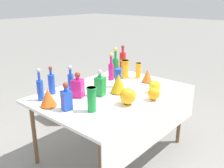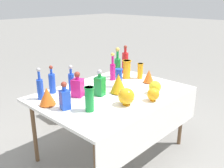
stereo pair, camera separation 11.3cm
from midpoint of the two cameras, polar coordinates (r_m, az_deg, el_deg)
The scene contains 25 objects.
ground_plane at distance 3.10m, azimuth 1.08°, elevation -15.19°, with size 40.00×40.00×0.00m, color gray.
display_table at distance 2.74m, azimuth 1.84°, elevation -3.36°, with size 1.62×1.19×0.76m.
tall_bottle_0 at distance 2.62m, azimuth -14.92°, elevation -0.78°, with size 0.07×0.07×0.34m.
tall_bottle_1 at distance 3.25m, azimuth 2.25°, elevation 4.19°, with size 0.08×0.08×0.39m.
tall_bottle_2 at distance 2.80m, azimuth -8.16°, elevation 0.89°, with size 0.07×0.07×0.29m.
tall_bottle_3 at distance 2.77m, azimuth -12.41°, elevation 0.39°, with size 0.07×0.07×0.31m.
tall_bottle_4 at distance 3.14m, azimuth 1.18°, elevation 3.31°, with size 0.07×0.07×0.35m.
tall_bottle_5 at distance 3.44m, azimuth 3.96°, elevation 5.05°, with size 0.09×0.09×0.39m.
square_decanter_0 at distance 2.63m, azimuth -1.59°, elevation -0.27°, with size 0.12×0.12×0.29m.
square_decanter_1 at distance 2.63m, azimuth -6.63°, elevation -0.56°, with size 0.14×0.14×0.27m.
square_decanter_2 at distance 2.34m, azimuth -9.40°, elevation -3.14°, with size 0.10×0.10×0.27m.
slender_vase_0 at distance 3.23m, azimuth 7.47°, elevation 3.09°, with size 0.08×0.08×0.20m.
slender_vase_1 at distance 2.27m, azimuth -3.76°, elevation -3.32°, with size 0.10×0.10×0.23m.
slender_vase_2 at distance 3.22m, azimuth 4.40°, elevation 3.48°, with size 0.12×0.12×0.24m.
slender_vase_3 at distance 2.89m, azimuth 2.71°, elevation 1.51°, with size 0.09×0.09×0.22m.
fluted_vase_0 at distance 3.08m, azimuth 9.45°, elevation 1.78°, with size 0.13×0.13×0.17m.
fluted_vase_1 at distance 2.46m, azimuth -13.34°, elevation -2.74°, with size 0.16×0.16×0.18m.
fluted_vase_2 at distance 2.70m, azimuth 2.67°, elevation 0.18°, with size 0.18×0.18×0.22m.
round_bowl_0 at distance 2.75m, azimuth 10.95°, elevation -0.70°, with size 0.14×0.14×0.14m.
round_bowl_1 at distance 2.55m, azimuth 10.65°, elevation -2.35°, with size 0.13×0.13×0.13m.
round_bowl_2 at distance 2.42m, azimuth 4.64°, elevation -2.84°, with size 0.16×0.16×0.17m.
price_tag_left at distance 2.40m, azimuth 8.67°, elevation -5.01°, with size 0.06×0.01×0.03m, color white.
price_tag_center at distance 2.59m, azimuth 13.21°, elevation -3.37°, with size 0.05×0.01×0.04m, color white.
price_tag_right at distance 2.65m, azimuth 13.70°, elevation -2.93°, with size 0.06×0.01×0.04m, color white.
cardboard_box_behind_left at distance 3.90m, azimuth -9.53°, elevation -4.73°, with size 0.41×0.43×0.47m.
Camera 2 is at (-1.86, -1.77, 1.75)m, focal length 40.00 mm.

